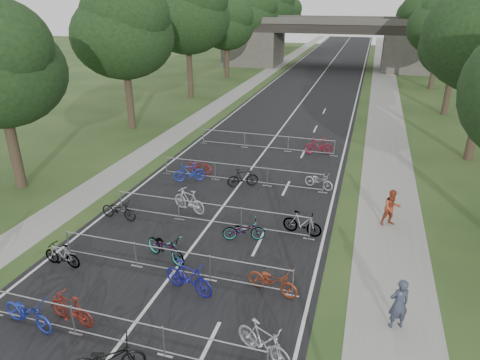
# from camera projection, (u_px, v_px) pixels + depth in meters

# --- Properties ---
(road) EXTENTS (11.00, 140.00, 0.01)m
(road) POSITION_uv_depth(u_px,v_px,m) (314.00, 86.00, 50.56)
(road) COLOR black
(road) RESTS_ON ground
(sidewalk_right) EXTENTS (3.00, 140.00, 0.01)m
(sidewalk_right) POSITION_uv_depth(u_px,v_px,m) (385.00, 90.00, 48.43)
(sidewalk_right) COLOR gray
(sidewalk_right) RESTS_ON ground
(sidewalk_left) EXTENTS (2.00, 140.00, 0.01)m
(sidewalk_left) POSITION_uv_depth(u_px,v_px,m) (253.00, 82.00, 52.56)
(sidewalk_left) COLOR gray
(sidewalk_left) RESTS_ON ground
(lane_markings) EXTENTS (0.12, 140.00, 0.00)m
(lane_markings) POSITION_uv_depth(u_px,v_px,m) (314.00, 86.00, 50.57)
(lane_markings) COLOR silver
(lane_markings) RESTS_ON ground
(overpass_bridge) EXTENTS (31.00, 8.00, 7.05)m
(overpass_bridge) POSITION_uv_depth(u_px,v_px,m) (330.00, 43.00, 62.36)
(overpass_bridge) COLOR #44413D
(overpass_bridge) RESTS_ON ground
(tree_left_1) EXTENTS (7.56, 7.56, 11.53)m
(tree_left_1) POSITION_uv_depth(u_px,v_px,m) (123.00, 32.00, 31.32)
(tree_left_1) COLOR #33261C
(tree_left_1) RESTS_ON ground
(tree_left_2) EXTENTS (8.40, 8.40, 12.81)m
(tree_left_2) POSITION_uv_depth(u_px,v_px,m) (188.00, 14.00, 41.54)
(tree_left_2) COLOR #33261C
(tree_left_2) RESTS_ON ground
(tree_right_2) EXTENTS (6.16, 6.16, 9.39)m
(tree_right_2) POSITION_uv_depth(u_px,v_px,m) (459.00, 45.00, 35.87)
(tree_right_2) COLOR #33261C
(tree_right_2) RESTS_ON ground
(tree_left_3) EXTENTS (6.72, 6.72, 10.25)m
(tree_left_3) POSITION_uv_depth(u_px,v_px,m) (227.00, 25.00, 52.74)
(tree_left_3) COLOR #33261C
(tree_left_3) RESTS_ON ground
(tree_right_3) EXTENTS (7.17, 7.17, 10.93)m
(tree_right_3) POSITION_uv_depth(u_px,v_px,m) (443.00, 25.00, 46.03)
(tree_right_3) COLOR #33261C
(tree_right_3) RESTS_ON ground
(tree_left_4) EXTENTS (7.56, 7.56, 11.53)m
(tree_left_4) POSITION_uv_depth(u_px,v_px,m) (253.00, 14.00, 62.96)
(tree_left_4) COLOR #33261C
(tree_left_4) RESTS_ON ground
(tree_right_4) EXTENTS (8.18, 8.18, 12.47)m
(tree_right_4) POSITION_uv_depth(u_px,v_px,m) (432.00, 11.00, 56.19)
(tree_right_4) COLOR #33261C
(tree_right_4) RESTS_ON ground
(tree_left_5) EXTENTS (8.40, 8.40, 12.81)m
(tree_left_5) POSITION_uv_depth(u_px,v_px,m) (271.00, 7.00, 73.19)
(tree_left_5) COLOR #33261C
(tree_left_5) RESTS_ON ground
(tree_right_5) EXTENTS (6.16, 6.16, 9.39)m
(tree_right_5) POSITION_uv_depth(u_px,v_px,m) (422.00, 22.00, 67.52)
(tree_right_5) COLOR #33261C
(tree_right_5) RESTS_ON ground
(tree_left_6) EXTENTS (6.72, 6.72, 10.25)m
(tree_left_6) POSITION_uv_depth(u_px,v_px,m) (285.00, 14.00, 84.38)
(tree_left_6) COLOR #33261C
(tree_left_6) RESTS_ON ground
(tree_right_6) EXTENTS (7.17, 7.17, 10.93)m
(tree_right_6) POSITION_uv_depth(u_px,v_px,m) (417.00, 13.00, 77.68)
(tree_right_6) COLOR #33261C
(tree_right_6) RESTS_ON ground
(barrier_row_2) EXTENTS (9.70, 0.08, 1.10)m
(barrier_row_2) POSITION_uv_depth(u_px,v_px,m) (117.00, 331.00, 12.72)
(barrier_row_2) COLOR #A6A8AE
(barrier_row_2) RESTS_ON ground
(barrier_row_3) EXTENTS (9.70, 0.08, 1.10)m
(barrier_row_3) POSITION_uv_depth(u_px,v_px,m) (172.00, 261.00, 16.07)
(barrier_row_3) COLOR #A6A8AE
(barrier_row_3) RESTS_ON ground
(barrier_row_4) EXTENTS (9.70, 0.08, 1.10)m
(barrier_row_4) POSITION_uv_depth(u_px,v_px,m) (209.00, 214.00, 19.58)
(barrier_row_4) COLOR #A6A8AE
(barrier_row_4) RESTS_ON ground
(barrier_row_5) EXTENTS (9.70, 0.08, 1.10)m
(barrier_row_5) POSITION_uv_depth(u_px,v_px,m) (241.00, 174.00, 23.98)
(barrier_row_5) COLOR #A6A8AE
(barrier_row_5) RESTS_ON ground
(barrier_row_6) EXTENTS (9.70, 0.08, 1.10)m
(barrier_row_6) POSITION_uv_depth(u_px,v_px,m) (266.00, 142.00, 29.25)
(barrier_row_6) COLOR #A6A8AE
(barrier_row_6) RESTS_ON ground
(bike_8) EXTENTS (2.18, 1.07, 1.10)m
(bike_8) POSITION_uv_depth(u_px,v_px,m) (28.00, 313.00, 13.45)
(bike_8) COLOR #1D2F9F
(bike_8) RESTS_ON ground
(bike_9) EXTENTS (1.86, 0.79, 1.08)m
(bike_9) POSITION_uv_depth(u_px,v_px,m) (71.00, 309.00, 13.63)
(bike_9) COLOR maroon
(bike_9) RESTS_ON ground
(bike_10) EXTENTS (2.12, 1.61, 1.07)m
(bike_10) POSITION_uv_depth(u_px,v_px,m) (108.00, 358.00, 11.77)
(bike_10) COLOR black
(bike_10) RESTS_ON ground
(bike_11) EXTENTS (2.02, 1.35, 1.18)m
(bike_11) POSITION_uv_depth(u_px,v_px,m) (264.00, 342.00, 12.27)
(bike_11) COLOR #A5A4AC
(bike_11) RESTS_ON ground
(bike_12) EXTENTS (1.67, 0.56, 0.99)m
(bike_12) POSITION_uv_depth(u_px,v_px,m) (62.00, 255.00, 16.55)
(bike_12) COLOR #A6A8AE
(bike_12) RESTS_ON ground
(bike_13) EXTENTS (2.27, 1.55, 1.13)m
(bike_13) POSITION_uv_depth(u_px,v_px,m) (166.00, 247.00, 16.92)
(bike_13) COLOR #A6A8AE
(bike_13) RESTS_ON ground
(bike_14) EXTENTS (2.13, 1.08, 1.23)m
(bike_14) POSITION_uv_depth(u_px,v_px,m) (189.00, 277.00, 15.03)
(bike_14) COLOR navy
(bike_14) RESTS_ON ground
(bike_15) EXTENTS (2.02, 1.09, 1.01)m
(bike_15) POSITION_uv_depth(u_px,v_px,m) (273.00, 281.00, 15.05)
(bike_15) COLOR maroon
(bike_15) RESTS_ON ground
(bike_16) EXTENTS (1.90, 0.79, 0.97)m
(bike_16) POSITION_uv_depth(u_px,v_px,m) (119.00, 210.00, 20.08)
(bike_16) COLOR black
(bike_16) RESTS_ON ground
(bike_17) EXTENTS (2.02, 1.18, 1.17)m
(bike_17) POSITION_uv_depth(u_px,v_px,m) (189.00, 201.00, 20.75)
(bike_17) COLOR #B4B3BB
(bike_17) RESTS_ON ground
(bike_18) EXTENTS (1.95, 1.16, 0.97)m
(bike_18) POSITION_uv_depth(u_px,v_px,m) (244.00, 230.00, 18.34)
(bike_18) COLOR #A6A8AE
(bike_18) RESTS_ON ground
(bike_19) EXTENTS (1.84, 0.81, 1.07)m
(bike_19) POSITION_uv_depth(u_px,v_px,m) (302.00, 223.00, 18.76)
(bike_19) COLOR #A6A8AE
(bike_19) RESTS_ON ground
(bike_20) EXTENTS (1.85, 1.29, 1.09)m
(bike_20) POSITION_uv_depth(u_px,v_px,m) (189.00, 172.00, 24.20)
(bike_20) COLOR #1C2E9C
(bike_20) RESTS_ON ground
(bike_21) EXTENTS (1.78, 0.91, 0.89)m
(bike_21) POSITION_uv_depth(u_px,v_px,m) (200.00, 166.00, 25.37)
(bike_21) COLOR maroon
(bike_21) RESTS_ON ground
(bike_22) EXTENTS (1.77, 1.28, 1.05)m
(bike_22) POSITION_uv_depth(u_px,v_px,m) (243.00, 178.00, 23.52)
(bike_22) COLOR black
(bike_22) RESTS_ON ground
(bike_23) EXTENTS (1.78, 1.13, 0.88)m
(bike_23) POSITION_uv_depth(u_px,v_px,m) (319.00, 181.00, 23.34)
(bike_23) COLOR #BCBAC3
(bike_23) RESTS_ON ground
(bike_27) EXTENTS (1.95, 1.02, 1.13)m
(bike_27) POSITION_uv_depth(u_px,v_px,m) (319.00, 146.00, 28.42)
(bike_27) COLOR maroon
(bike_27) RESTS_ON ground
(pedestrian_a) EXTENTS (0.77, 0.66, 1.79)m
(pedestrian_a) POSITION_uv_depth(u_px,v_px,m) (399.00, 304.00, 13.31)
(pedestrian_a) COLOR #303548
(pedestrian_a) RESTS_ON ground
(pedestrian_b) EXTENTS (1.04, 0.95, 1.73)m
(pedestrian_b) POSITION_uv_depth(u_px,v_px,m) (392.00, 208.00, 19.41)
(pedestrian_b) COLOR #9E3F22
(pedestrian_b) RESTS_ON ground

